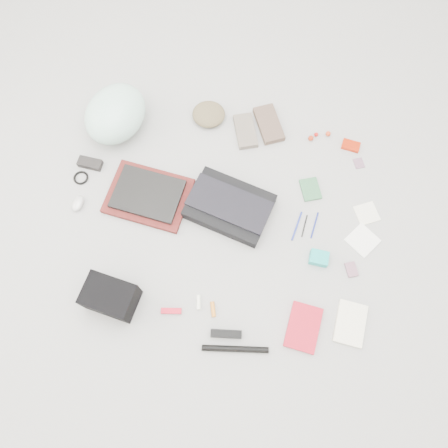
# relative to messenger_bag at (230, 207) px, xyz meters

# --- Properties ---
(ground_plane) EXTENTS (4.00, 4.00, 0.00)m
(ground_plane) POSITION_rel_messenger_bag_xyz_m (-0.02, -0.10, -0.03)
(ground_plane) COLOR gray
(messenger_bag) EXTENTS (0.46, 0.39, 0.07)m
(messenger_bag) POSITION_rel_messenger_bag_xyz_m (0.00, 0.00, 0.00)
(messenger_bag) COLOR black
(messenger_bag) RESTS_ON ground_plane
(bag_flap) EXTENTS (0.44, 0.30, 0.01)m
(bag_flap) POSITION_rel_messenger_bag_xyz_m (0.00, -0.00, 0.04)
(bag_flap) COLOR black
(bag_flap) RESTS_ON messenger_bag
(laptop_sleeve) EXTENTS (0.45, 0.37, 0.03)m
(laptop_sleeve) POSITION_rel_messenger_bag_xyz_m (-0.41, 0.03, -0.02)
(laptop_sleeve) COLOR #591A18
(laptop_sleeve) RESTS_ON ground_plane
(laptop) EXTENTS (0.37, 0.30, 0.02)m
(laptop) POSITION_rel_messenger_bag_xyz_m (-0.41, 0.03, 0.01)
(laptop) COLOR black
(laptop) RESTS_ON laptop_sleeve
(bike_helmet) EXTENTS (0.40, 0.44, 0.22)m
(bike_helmet) POSITION_rel_messenger_bag_xyz_m (-0.63, 0.43, 0.08)
(bike_helmet) COLOR #B3E6D7
(bike_helmet) RESTS_ON ground_plane
(beanie) EXTENTS (0.18, 0.17, 0.06)m
(beanie) POSITION_rel_messenger_bag_xyz_m (-0.16, 0.52, -0.00)
(beanie) COLOR brown
(beanie) RESTS_ON ground_plane
(mitten_left) EXTENTS (0.15, 0.22, 0.03)m
(mitten_left) POSITION_rel_messenger_bag_xyz_m (0.05, 0.45, -0.02)
(mitten_left) COLOR #6B6055
(mitten_left) RESTS_ON ground_plane
(mitten_right) EXTENTS (0.18, 0.25, 0.03)m
(mitten_right) POSITION_rel_messenger_bag_xyz_m (0.17, 0.50, -0.02)
(mitten_right) COLOR brown
(mitten_right) RESTS_ON ground_plane
(power_brick) EXTENTS (0.13, 0.07, 0.03)m
(power_brick) POSITION_rel_messenger_bag_xyz_m (-0.74, 0.18, -0.02)
(power_brick) COLOR black
(power_brick) RESTS_ON ground_plane
(cable_coil) EXTENTS (0.10, 0.10, 0.01)m
(cable_coil) POSITION_rel_messenger_bag_xyz_m (-0.77, 0.10, -0.03)
(cable_coil) COLOR black
(cable_coil) RESTS_ON ground_plane
(mouse) EXTENTS (0.07, 0.10, 0.03)m
(mouse) POSITION_rel_messenger_bag_xyz_m (-0.76, -0.04, -0.02)
(mouse) COLOR #AEAEAE
(mouse) RESTS_ON ground_plane
(camera_bag) EXTENTS (0.26, 0.21, 0.15)m
(camera_bag) POSITION_rel_messenger_bag_xyz_m (-0.49, -0.50, 0.04)
(camera_bag) COLOR black
(camera_bag) RESTS_ON ground_plane
(multitool) EXTENTS (0.10, 0.03, 0.01)m
(multitool) POSITION_rel_messenger_bag_xyz_m (-0.22, -0.53, -0.03)
(multitool) COLOR red
(multitool) RESTS_ON ground_plane
(toiletry_tube_white) EXTENTS (0.03, 0.07, 0.02)m
(toiletry_tube_white) POSITION_rel_messenger_bag_xyz_m (-0.10, -0.48, -0.02)
(toiletry_tube_white) COLOR white
(toiletry_tube_white) RESTS_ON ground_plane
(toiletry_tube_orange) EXTENTS (0.03, 0.07, 0.02)m
(toiletry_tube_orange) POSITION_rel_messenger_bag_xyz_m (-0.03, -0.51, -0.02)
(toiletry_tube_orange) COLOR #C57120
(toiletry_tube_orange) RESTS_ON ground_plane
(u_lock) EXTENTS (0.14, 0.04, 0.03)m
(u_lock) POSITION_rel_messenger_bag_xyz_m (0.04, -0.61, -0.02)
(u_lock) COLOR black
(u_lock) RESTS_ON ground_plane
(bike_pump) EXTENTS (0.30, 0.04, 0.03)m
(bike_pump) POSITION_rel_messenger_bag_xyz_m (0.08, -0.67, -0.02)
(bike_pump) COLOR black
(bike_pump) RESTS_ON ground_plane
(book_red) EXTENTS (0.18, 0.23, 0.02)m
(book_red) POSITION_rel_messenger_bag_xyz_m (0.38, -0.55, -0.02)
(book_red) COLOR red
(book_red) RESTS_ON ground_plane
(book_white) EXTENTS (0.16, 0.21, 0.02)m
(book_white) POSITION_rel_messenger_bag_xyz_m (0.59, -0.51, -0.02)
(book_white) COLOR beige
(book_white) RESTS_ON ground_plane
(notepad) EXTENTS (0.12, 0.14, 0.01)m
(notepad) POSITION_rel_messenger_bag_xyz_m (0.40, 0.14, -0.03)
(notepad) COLOR #2D613C
(notepad) RESTS_ON ground_plane
(pen_blue) EXTENTS (0.05, 0.15, 0.01)m
(pen_blue) POSITION_rel_messenger_bag_xyz_m (0.34, -0.06, -0.03)
(pen_blue) COLOR navy
(pen_blue) RESTS_ON ground_plane
(pen_black) EXTENTS (0.03, 0.12, 0.01)m
(pen_black) POSITION_rel_messenger_bag_xyz_m (0.38, -0.06, -0.03)
(pen_black) COLOR black
(pen_black) RESTS_ON ground_plane
(pen_navy) EXTENTS (0.04, 0.14, 0.01)m
(pen_navy) POSITION_rel_messenger_bag_xyz_m (0.42, -0.05, -0.03)
(pen_navy) COLOR navy
(pen_navy) RESTS_ON ground_plane
(accordion_wallet) EXTENTS (0.10, 0.08, 0.04)m
(accordion_wallet) POSITION_rel_messenger_bag_xyz_m (0.44, -0.22, -0.01)
(accordion_wallet) COLOR #13ADA7
(accordion_wallet) RESTS_ON ground_plane
(card_deck) EXTENTS (0.07, 0.08, 0.01)m
(card_deck) POSITION_rel_messenger_bag_xyz_m (0.60, -0.26, -0.03)
(card_deck) COLOR #875A6E
(card_deck) RESTS_ON ground_plane
(napkin_top) EXTENTS (0.14, 0.14, 0.01)m
(napkin_top) POSITION_rel_messenger_bag_xyz_m (0.68, 0.04, -0.03)
(napkin_top) COLOR silver
(napkin_top) RESTS_ON ground_plane
(napkin_bottom) EXTENTS (0.18, 0.18, 0.01)m
(napkin_bottom) POSITION_rel_messenger_bag_xyz_m (0.66, -0.11, -0.03)
(napkin_bottom) COLOR white
(napkin_bottom) RESTS_ON ground_plane
(lollipop_a) EXTENTS (0.03, 0.03, 0.03)m
(lollipop_a) POSITION_rel_messenger_bag_xyz_m (0.40, 0.44, -0.02)
(lollipop_a) COLOR #9B2810
(lollipop_a) RESTS_ON ground_plane
(lollipop_b) EXTENTS (0.03, 0.03, 0.02)m
(lollipop_b) POSITION_rel_messenger_bag_xyz_m (0.42, 0.46, -0.02)
(lollipop_b) COLOR #B3100C
(lollipop_b) RESTS_ON ground_plane
(lollipop_c) EXTENTS (0.04, 0.04, 0.03)m
(lollipop_c) POSITION_rel_messenger_bag_xyz_m (0.49, 0.47, -0.02)
(lollipop_c) COLOR red
(lollipop_c) RESTS_ON ground_plane
(altoids_tin) EXTENTS (0.10, 0.08, 0.02)m
(altoids_tin) POSITION_rel_messenger_bag_xyz_m (0.61, 0.41, -0.02)
(altoids_tin) COLOR #A82108
(altoids_tin) RESTS_ON ground_plane
(stamp_sheet) EXTENTS (0.06, 0.07, 0.00)m
(stamp_sheet) POSITION_rel_messenger_bag_xyz_m (0.65, 0.32, -0.03)
(stamp_sheet) COLOR #7B566C
(stamp_sheet) RESTS_ON ground_plane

